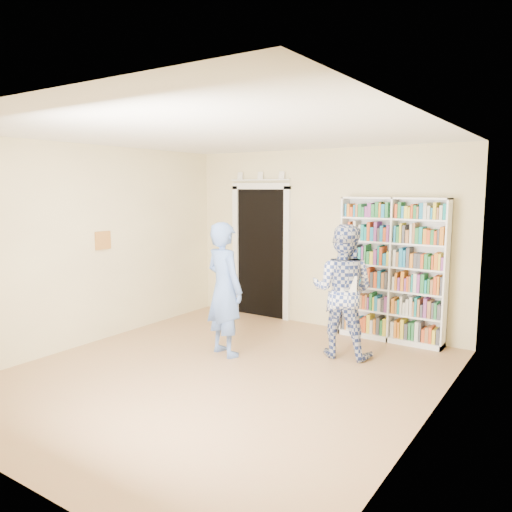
{
  "coord_description": "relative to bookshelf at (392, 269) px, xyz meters",
  "views": [
    {
      "loc": [
        3.36,
        -4.34,
        2.12
      ],
      "look_at": [
        -0.14,
        0.9,
        1.26
      ],
      "focal_mm": 35.0,
      "sensor_mm": 36.0,
      "label": 1
    }
  ],
  "objects": [
    {
      "name": "wall_right",
      "position": [
        1.09,
        -2.34,
        0.34
      ],
      "size": [
        0.0,
        5.0,
        5.0
      ],
      "primitive_type": "plane",
      "rotation": [
        1.57,
        0.0,
        -1.57
      ],
      "color": "beige",
      "rests_on": "floor"
    },
    {
      "name": "man_blue",
      "position": [
        -1.57,
        -1.75,
        -0.16
      ],
      "size": [
        0.71,
        0.57,
        1.7
      ],
      "primitive_type": "imported",
      "rotation": [
        0.0,
        0.0,
        2.84
      ],
      "color": "#5575BD",
      "rests_on": "floor"
    },
    {
      "name": "bookshelf",
      "position": [
        0.0,
        0.0,
        0.0
      ],
      "size": [
        1.45,
        0.27,
        2.0
      ],
      "rotation": [
        0.0,
        0.0,
        -0.22
      ],
      "color": "white",
      "rests_on": "floor"
    },
    {
      "name": "man_plaid",
      "position": [
        -0.31,
        -0.97,
        -0.17
      ],
      "size": [
        0.9,
        0.75,
        1.68
      ],
      "primitive_type": "imported",
      "rotation": [
        0.0,
        0.0,
        3.29
      ],
      "color": "navy",
      "rests_on": "floor"
    },
    {
      "name": "paper_sheet",
      "position": [
        -0.15,
        -1.15,
        -0.08
      ],
      "size": [
        0.17,
        0.11,
        0.28
      ],
      "primitive_type": "cube",
      "rotation": [
        0.0,
        0.0,
        0.58
      ],
      "color": "white",
      "rests_on": "man_plaid"
    },
    {
      "name": "wall_back",
      "position": [
        -1.16,
        0.16,
        0.34
      ],
      "size": [
        4.5,
        0.0,
        4.5
      ],
      "primitive_type": "plane",
      "rotation": [
        1.57,
        0.0,
        0.0
      ],
      "color": "beige",
      "rests_on": "floor"
    },
    {
      "name": "ceiling",
      "position": [
        -1.16,
        -2.34,
        1.69
      ],
      "size": [
        5.0,
        5.0,
        0.0
      ],
      "primitive_type": "plane",
      "rotation": [
        3.14,
        0.0,
        0.0
      ],
      "color": "white",
      "rests_on": "wall_back"
    },
    {
      "name": "floor",
      "position": [
        -1.16,
        -2.34,
        -1.01
      ],
      "size": [
        5.0,
        5.0,
        0.0
      ],
      "primitive_type": "plane",
      "color": "#AA7852",
      "rests_on": "ground"
    },
    {
      "name": "wall_left",
      "position": [
        -3.41,
        -2.34,
        0.34
      ],
      "size": [
        0.0,
        5.0,
        5.0
      ],
      "primitive_type": "plane",
      "rotation": [
        1.57,
        0.0,
        1.57
      ],
      "color": "beige",
      "rests_on": "floor"
    },
    {
      "name": "doorway",
      "position": [
        -2.26,
        0.13,
        0.17
      ],
      "size": [
        1.1,
        0.08,
        2.43
      ],
      "color": "black",
      "rests_on": "floor"
    },
    {
      "name": "wall_art",
      "position": [
        -3.39,
        -2.14,
        0.39
      ],
      "size": [
        0.03,
        0.25,
        0.25
      ],
      "primitive_type": "cube",
      "color": "brown",
      "rests_on": "wall_left"
    }
  ]
}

